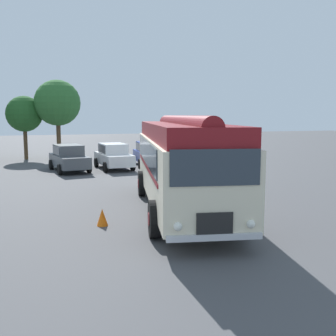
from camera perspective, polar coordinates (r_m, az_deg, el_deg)
The scene contains 9 objects.
ground_plane at distance 15.19m, azimuth 4.24°, elevation -5.67°, with size 120.00×120.00×0.00m, color #474749.
vintage_bus at distance 14.27m, azimuth 2.00°, elevation 1.20°, with size 4.55×10.38×3.49m.
car_near_left at distance 25.43m, azimuth -14.17°, elevation 1.44°, with size 2.39×4.39×1.66m.
car_mid_left at distance 26.00m, azimuth -7.91°, elevation 1.74°, with size 2.14×4.29×1.66m.
car_mid_right at distance 27.37m, azimuth -2.73°, elevation 2.09°, with size 2.28×4.35×1.66m.
box_van at distance 27.76m, azimuth 3.67°, elevation 3.23°, with size 2.41×5.80×2.50m.
tree_left_of_centre at distance 33.27m, azimuth -20.16°, elevation 7.27°, with size 2.82×2.82×5.02m.
tree_centre at distance 32.52m, azimuth -15.83°, elevation 9.10°, with size 3.60×3.60×6.28m.
traffic_cone at distance 12.77m, azimuth -9.52°, elevation -7.06°, with size 0.36×0.36×0.55m, color orange.
Camera 1 is at (-5.94, -13.54, 3.50)m, focal length 42.00 mm.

